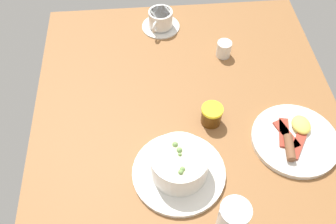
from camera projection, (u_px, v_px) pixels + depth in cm
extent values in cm
cube|color=brown|center=(191.00, 139.00, 98.79)|extent=(110.00, 84.00, 3.00)
cylinder|color=silver|center=(179.00, 173.00, 90.35)|extent=(22.56, 22.56, 1.20)
cylinder|color=silver|center=(179.00, 164.00, 87.05)|extent=(13.55, 13.55, 7.11)
cylinder|color=beige|center=(180.00, 158.00, 84.87)|extent=(11.65, 11.65, 1.60)
sphere|color=#749A53|center=(180.00, 154.00, 84.39)|extent=(0.86, 0.86, 0.86)
sphere|color=#749A53|center=(179.00, 150.00, 85.10)|extent=(1.31, 1.31, 1.31)
sphere|color=#749A53|center=(181.00, 172.00, 81.66)|extent=(1.17, 1.17, 1.17)
sphere|color=#749A53|center=(175.00, 144.00, 86.02)|extent=(1.32, 1.32, 1.32)
sphere|color=#749A53|center=(183.00, 169.00, 82.13)|extent=(1.17, 1.17, 1.17)
cylinder|color=silver|center=(161.00, 26.00, 123.63)|extent=(12.42, 12.42, 0.90)
cylinder|color=silver|center=(161.00, 18.00, 121.17)|extent=(7.83, 7.83, 5.30)
cylinder|color=#3A2415|center=(161.00, 13.00, 119.47)|extent=(6.65, 6.65, 1.00)
torus|color=silver|center=(155.00, 27.00, 118.16)|extent=(3.60, 2.27, 3.60)
cylinder|color=silver|center=(224.00, 49.00, 113.89)|extent=(4.42, 4.42, 5.04)
cone|color=silver|center=(226.00, 49.00, 111.17)|extent=(2.23, 1.64, 2.29)
cylinder|color=white|center=(233.00, 220.00, 71.88)|extent=(5.99, 5.99, 9.69)
cylinder|color=beige|center=(232.00, 222.00, 73.03)|extent=(4.91, 4.91, 5.82)
cylinder|color=#4F2B0B|center=(211.00, 116.00, 98.53)|extent=(5.41, 5.41, 4.77)
cylinder|color=yellow|center=(212.00, 109.00, 96.32)|extent=(5.68, 5.68, 0.80)
cylinder|color=silver|center=(295.00, 140.00, 96.00)|extent=(22.25, 22.25, 1.40)
cube|color=#9D3828|center=(286.00, 134.00, 95.84)|extent=(9.28, 5.32, 0.60)
cube|color=#A73828|center=(284.00, 133.00, 96.14)|extent=(9.31, 4.48, 0.60)
cube|color=#A33828|center=(298.00, 144.00, 93.94)|extent=(8.85, 6.93, 0.60)
cylinder|color=brown|center=(290.00, 148.00, 92.32)|extent=(7.24, 3.18, 2.20)
ellipsoid|color=#F2D859|center=(301.00, 125.00, 96.78)|extent=(6.00, 4.80, 2.40)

